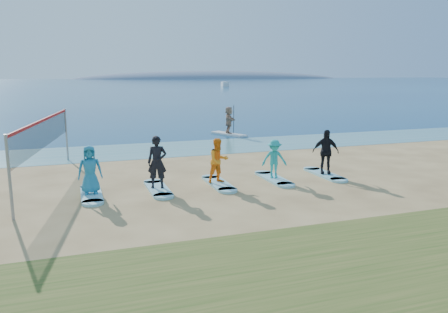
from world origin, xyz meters
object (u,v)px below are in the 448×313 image
object	(u,v)px
paddleboarder	(229,120)
surfboard_0	(91,194)
student_2	(218,161)
student_0	(90,170)
volleyball_net	(44,134)
paddleboard	(229,134)
surfboard_2	(218,184)
surfboard_1	(158,189)
student_1	(157,162)
surfboard_3	(274,179)
surfboard_4	(325,174)
boat_offshore_b	(225,86)
student_3	(274,159)
student_4	(326,152)

from	to	relation	value
paddleboarder	surfboard_0	bearing A→B (deg)	149.90
student_2	student_0	bearing A→B (deg)	169.35
volleyball_net	paddleboarder	bearing A→B (deg)	42.03
paddleboard	surfboard_2	xyz separation A→B (m)	(-4.94, -12.59, -0.01)
paddleboard	surfboard_1	xyz separation A→B (m)	(-7.27, -12.59, -0.01)
student_1	surfboard_3	bearing A→B (deg)	16.22
surfboard_4	surfboard_3	bearing A→B (deg)	180.00
boat_offshore_b	surfboard_2	distance (m)	123.43
surfboard_3	student_3	size ratio (longest dim) A/B	1.44
surfboard_3	student_3	bearing A→B (deg)	0.00
surfboard_3	surfboard_0	bearing A→B (deg)	180.00
paddleboarder	surfboard_0	xyz separation A→B (m)	(-9.59, -12.59, -0.98)
paddleboarder	boat_offshore_b	bearing A→B (deg)	-11.91
volleyball_net	surfboard_3	size ratio (longest dim) A/B	4.08
surfboard_2	student_0	bearing A→B (deg)	180.00
surfboard_2	surfboard_4	xyz separation A→B (m)	(4.65, 0.00, 0.00)
paddleboarder	surfboard_2	distance (m)	13.56
surfboard_1	student_4	xyz separation A→B (m)	(6.97, 0.00, 0.96)
surfboard_2	surfboard_3	distance (m)	2.32
student_0	surfboard_1	distance (m)	2.49
student_3	surfboard_2	bearing A→B (deg)	-165.54
student_1	student_0	bearing A→B (deg)	-163.78
surfboard_2	surfboard_3	world-z (taller)	same
boat_offshore_b	student_4	distance (m)	121.97
surfboard_1	surfboard_3	bearing A→B (deg)	0.00
paddleboarder	surfboard_1	distance (m)	14.57
surfboard_3	student_0	bearing A→B (deg)	180.00
surfboard_1	student_3	xyz separation A→B (m)	(4.65, 0.00, 0.81)
surfboard_2	surfboard_0	bearing A→B (deg)	180.00
paddleboarder	student_2	distance (m)	13.53
boat_offshore_b	student_2	distance (m)	123.44
volleyball_net	boat_offshore_b	world-z (taller)	volleyball_net
student_1	student_2	distance (m)	2.33
student_2	surfboard_4	size ratio (longest dim) A/B	0.77
paddleboarder	student_2	size ratio (longest dim) A/B	1.07
surfboard_1	student_1	distance (m)	0.99
paddleboard	surfboard_1	world-z (taller)	paddleboard
surfboard_2	student_3	distance (m)	2.46
surfboard_3	student_1	bearing A→B (deg)	180.00
paddleboarder	student_1	bearing A→B (deg)	157.20
student_2	surfboard_3	world-z (taller)	student_2
student_1	student_2	bearing A→B (deg)	16.22
volleyball_net	student_3	distance (m)	8.94
boat_offshore_b	surfboard_2	world-z (taller)	boat_offshore_b
student_1	boat_offshore_b	bearing A→B (deg)	85.84
student_0	surfboard_3	size ratio (longest dim) A/B	0.76
student_0	surfboard_0	bearing A→B (deg)	0.00
student_4	surfboard_2	bearing A→B (deg)	-157.89
student_0	surfboard_2	bearing A→B (deg)	0.79
student_0	student_3	distance (m)	6.97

